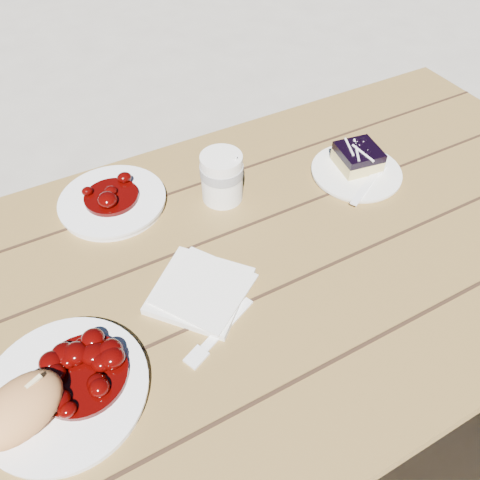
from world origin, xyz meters
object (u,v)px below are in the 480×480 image
picnic_table (164,348)px  bread_roll (20,409)px  dessert_plate (356,172)px  coffee_cup (222,177)px  blueberry_cake (358,157)px  main_plate (66,391)px  second_plate (113,202)px

picnic_table → bread_roll: size_ratio=16.01×
dessert_plate → coffee_cup: (-0.29, 0.07, 0.05)m
bread_roll → blueberry_cake: bearing=17.5°
picnic_table → dessert_plate: bearing=11.6°
main_plate → dessert_plate: 0.72m
dessert_plate → blueberry_cake: (0.01, 0.01, 0.03)m
main_plate → blueberry_cake: bearing=17.3°
second_plate → bread_roll: bearing=-122.5°
picnic_table → bread_roll: 0.33m
second_plate → dessert_plate: bearing=-17.6°
coffee_cup → picnic_table: bearing=-141.4°
bread_roll → blueberry_cake: 0.79m
dessert_plate → second_plate: size_ratio=0.90×
main_plate → bread_roll: (-0.05, -0.02, 0.04)m
coffee_cup → second_plate: size_ratio=0.50×
picnic_table → coffee_cup: (0.23, 0.18, 0.21)m
picnic_table → second_plate: size_ratio=9.45×
dessert_plate → coffee_cup: coffee_cup is taller
main_plate → second_plate: (0.19, 0.36, 0.00)m
bread_roll → coffee_cup: (0.45, 0.30, 0.00)m
picnic_table → second_plate: bearing=86.5°
coffee_cup → main_plate: bearing=-145.2°
picnic_table → bread_roll: bearing=-152.9°
main_plate → blueberry_cake: size_ratio=2.43×
dessert_plate → second_plate: second_plate is taller
picnic_table → second_plate: 0.31m
bread_roll → second_plate: size_ratio=0.59×
main_plate → coffee_cup: bearing=34.8°
main_plate → bread_roll: size_ratio=1.90×
blueberry_cake → second_plate: (-0.51, 0.14, -0.03)m
picnic_table → bread_roll: bread_roll is taller
dessert_plate → second_plate: bearing=162.4°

